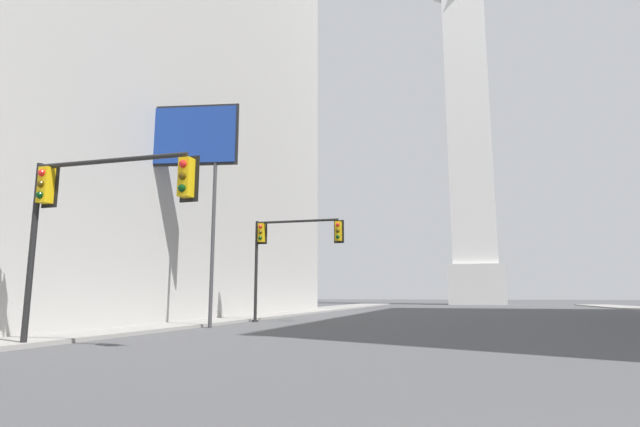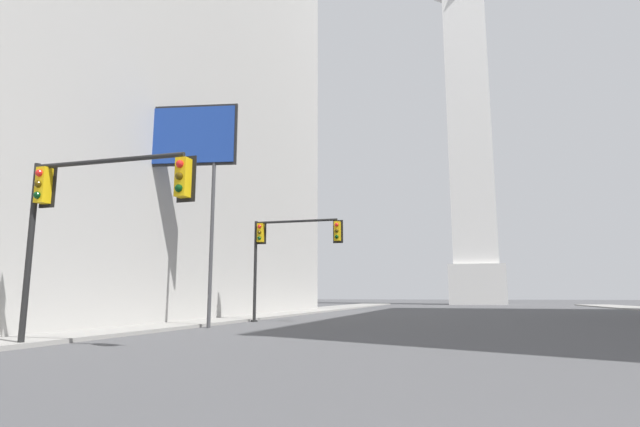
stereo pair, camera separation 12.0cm
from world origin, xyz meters
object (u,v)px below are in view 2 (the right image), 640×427
object	(u,v)px
obelisk	(469,129)
billboard_sign	(170,143)
traffic_light_near_left	(85,202)
traffic_light_mid_left	(284,243)

from	to	relation	value
obelisk	billboard_sign	world-z (taller)	obelisk
traffic_light_near_left	billboard_sign	xyz separation A→B (m)	(-3.24, 9.20, 4.84)
obelisk	traffic_light_mid_left	xyz separation A→B (m)	(-12.22, -63.46, -26.81)
traffic_light_mid_left	traffic_light_near_left	size ratio (longest dim) A/B	1.05
traffic_light_mid_left	traffic_light_near_left	distance (m)	15.28
obelisk	traffic_light_mid_left	size ratio (longest dim) A/B	11.22
obelisk	billboard_sign	xyz separation A→B (m)	(-16.14, -69.53, -22.25)
obelisk	billboard_sign	distance (m)	74.77
traffic_light_mid_left	billboard_sign	xyz separation A→B (m)	(-3.92, -6.07, 4.56)
obelisk	traffic_light_near_left	distance (m)	84.25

